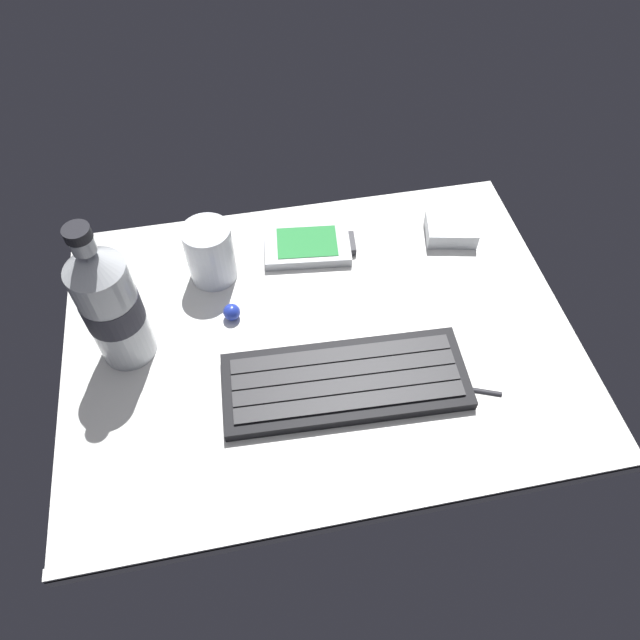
{
  "coord_description": "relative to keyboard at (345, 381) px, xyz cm",
  "views": [
    {
      "loc": [
        -8.18,
        -42.36,
        60.81
      ],
      "look_at": [
        0.0,
        0.0,
        3.0
      ],
      "focal_mm": 32.9,
      "sensor_mm": 36.0,
      "label": 1
    }
  ],
  "objects": [
    {
      "name": "trackball_mouse",
      "position": [
        -12.19,
        12.63,
        0.29
      ],
      "size": [
        2.2,
        2.2,
        2.2
      ],
      "primitive_type": "sphere",
      "color": "#2338B2",
      "rests_on": "ground_plane"
    },
    {
      "name": "keyboard",
      "position": [
        0.0,
        0.0,
        0.0
      ],
      "size": [
        29.5,
        12.4,
        1.7
      ],
      "color": "black",
      "rests_on": "ground_plane"
    },
    {
      "name": "juice_cup",
      "position": [
        -13.87,
        20.49,
        3.1
      ],
      "size": [
        6.4,
        6.4,
        8.5
      ],
      "color": "silver",
      "rests_on": "ground_plane"
    },
    {
      "name": "water_bottle",
      "position": [
        -25.21,
        10.06,
        8.2
      ],
      "size": [
        6.73,
        6.73,
        20.8
      ],
      "color": "silver",
      "rests_on": "ground_plane"
    },
    {
      "name": "stylus_pen",
      "position": [
        13.45,
        -3.18,
        -0.46
      ],
      "size": [
        9.1,
        4.12,
        0.7
      ],
      "primitive_type": "cylinder",
      "rotation": [
        0.0,
        1.57,
        -0.37
      ],
      "color": "#26262B",
      "rests_on": "ground_plane"
    },
    {
      "name": "handheld_device",
      "position": [
        -0.37,
        22.74,
        -0.08
      ],
      "size": [
        13.36,
        8.9,
        1.5
      ],
      "color": "#B7BABF",
      "rests_on": "ground_plane"
    },
    {
      "name": "ground_plane",
      "position": [
        -1.55,
        7.59,
        -1.79
      ],
      "size": [
        64.0,
        48.0,
        2.8
      ],
      "color": "silver"
    },
    {
      "name": "charger_block",
      "position": [
        20.25,
        21.49,
        0.39
      ],
      "size": [
        7.99,
        6.91,
        2.4
      ],
      "primitive_type": "cube",
      "rotation": [
        0.0,
        0.0,
        -0.2
      ],
      "color": "silver",
      "rests_on": "ground_plane"
    }
  ]
}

